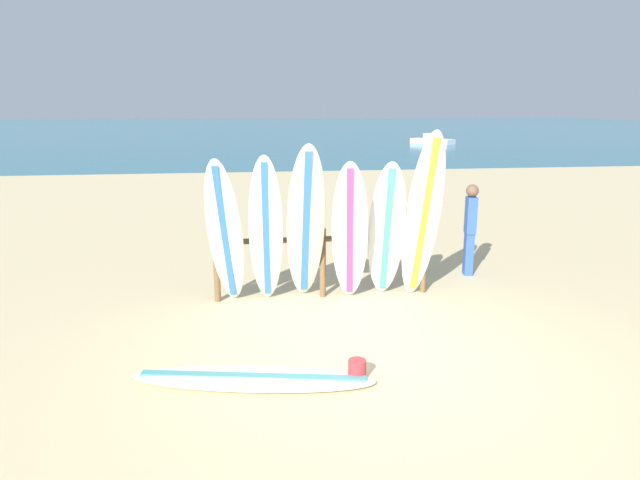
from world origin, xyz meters
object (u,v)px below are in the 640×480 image
at_px(surfboard_leaning_center_left, 306,225).
at_px(surfboard_leaning_center_right, 387,231).
at_px(surfboard_leaning_center, 350,233).
at_px(sand_bucket, 357,370).
at_px(surfboard_lying_on_sand, 253,378).
at_px(surfboard_rack, 323,252).
at_px(surfboard_leaning_far_left, 225,234).
at_px(beachgoer_standing, 470,226).
at_px(small_boat_offshore, 433,140).
at_px(surfboard_leaning_left, 266,231).
at_px(surfboard_leaning_right, 423,216).

distance_m(surfboard_leaning_center_left, surfboard_leaning_center_right, 1.15).
distance_m(surfboard_leaning_center, sand_bucket, 2.38).
xyz_separation_m(surfboard_leaning_center_left, surfboard_lying_on_sand, (-0.79, -2.20, -1.11)).
xyz_separation_m(surfboard_rack, sand_bucket, (-0.01, -2.59, -0.57)).
bearing_deg(surfboard_rack, surfboard_leaning_far_left, -165.27).
relative_size(surfboard_rack, surfboard_leaning_center_left, 1.37).
height_order(beachgoer_standing, sand_bucket, beachgoer_standing).
distance_m(surfboard_leaning_far_left, surfboard_lying_on_sand, 2.40).
bearing_deg(surfboard_rack, surfboard_leaning_center_left, -132.17).
distance_m(surfboard_leaning_center_left, small_boat_offshore, 33.10).
distance_m(surfboard_leaning_left, surfboard_leaning_center_right, 1.69).
bearing_deg(small_boat_offshore, surfboard_leaning_right, -108.92).
distance_m(surfboard_leaning_center, surfboard_lying_on_sand, 2.69).
bearing_deg(surfboard_leaning_center_left, sand_bucket, -83.19).
bearing_deg(surfboard_lying_on_sand, surfboard_leaning_far_left, 97.92).
bearing_deg(surfboard_leaning_center_right, surfboard_lying_on_sand, -130.94).
bearing_deg(surfboard_leaning_far_left, surfboard_leaning_center_left, 2.80).
bearing_deg(surfboard_leaning_center_left, beachgoer_standing, 20.88).
height_order(surfboard_lying_on_sand, sand_bucket, sand_bucket).
distance_m(surfboard_leaning_left, surfboard_lying_on_sand, 2.43).
bearing_deg(surfboard_leaning_center, surfboard_leaning_center_left, 168.38).
bearing_deg(surfboard_leaning_center_left, surfboard_leaning_center_right, 1.80).
xyz_separation_m(surfboard_lying_on_sand, beachgoer_standing, (3.60, 3.27, 0.79)).
height_order(small_boat_offshore, sand_bucket, small_boat_offshore).
distance_m(surfboard_rack, surfboard_leaning_left, 0.98).
xyz_separation_m(surfboard_lying_on_sand, small_boat_offshore, (12.99, 32.96, 0.22)).
distance_m(surfboard_leaning_center, beachgoer_standing, 2.52).
xyz_separation_m(surfboard_leaning_far_left, small_boat_offshore, (13.29, 30.82, -0.81)).
relative_size(beachgoer_standing, sand_bucket, 7.23).
height_order(surfboard_leaning_left, surfboard_leaning_center_left, surfboard_leaning_center_left).
xyz_separation_m(surfboard_leaning_left, surfboard_lying_on_sand, (-0.25, -2.18, -1.04)).
xyz_separation_m(surfboard_leaning_far_left, sand_bucket, (1.36, -2.23, -0.96)).
height_order(surfboard_leaning_right, sand_bucket, surfboard_leaning_right).
relative_size(surfboard_leaning_left, surfboard_leaning_center_left, 0.94).
relative_size(surfboard_leaning_left, surfboard_leaning_center_right, 1.06).
relative_size(surfboard_leaning_left, surfboard_leaning_right, 0.88).
distance_m(surfboard_leaning_center_left, surfboard_lying_on_sand, 2.59).
xyz_separation_m(surfboard_leaning_center_left, small_boat_offshore, (12.20, 30.76, -0.89)).
bearing_deg(surfboard_leaning_center, surfboard_leaning_far_left, 177.69).
xyz_separation_m(surfboard_rack, surfboard_leaning_right, (1.38, -0.29, 0.55)).
bearing_deg(surfboard_lying_on_sand, surfboard_leaning_center, 56.36).
relative_size(surfboard_leaning_center_right, surfboard_leaning_right, 0.84).
xyz_separation_m(surfboard_leaning_right, beachgoer_standing, (1.14, 1.05, -0.39)).
bearing_deg(surfboard_leaning_far_left, beachgoer_standing, 16.08).
distance_m(surfboard_leaning_far_left, small_boat_offshore, 33.57).
bearing_deg(surfboard_leaning_far_left, surfboard_leaning_center_right, 2.29).
bearing_deg(beachgoer_standing, surfboard_leaning_left, -161.95).
bearing_deg(surfboard_leaning_far_left, surfboard_leaning_right, 1.43).
height_order(surfboard_leaning_center_left, surfboard_leaning_center_right, surfboard_leaning_center_left).
xyz_separation_m(surfboard_leaning_far_left, surfboard_leaning_center_left, (1.09, 0.05, 0.08)).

